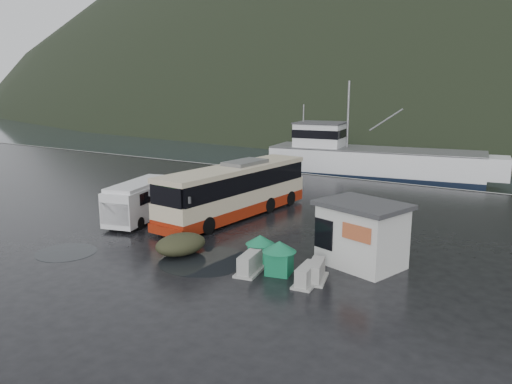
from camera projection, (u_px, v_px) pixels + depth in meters
The scene contains 14 objects.
ground at pixel (191, 233), 27.09m from camera, with size 160.00×160.00×0.00m, color black.
harbor_water at pixel (487, 120), 118.22m from camera, with size 300.00×180.00×0.02m, color black.
quay_edge at pixel (337, 177), 43.66m from camera, with size 160.00×0.60×1.50m, color #999993.
coach_bus at pixel (236, 216), 30.57m from camera, with size 2.98×11.86×3.35m, color beige, non-canonical shape.
white_van at pixel (142, 221), 29.58m from camera, with size 1.95×5.66×2.36m, color silver, non-canonical shape.
waste_bin_left at pixel (260, 263), 22.47m from camera, with size 0.95×0.95×1.32m, color #136B45, non-canonical shape.
waste_bin_right at pixel (279, 274), 21.21m from camera, with size 1.04×1.04×1.45m, color #136B45, non-canonical shape.
dome_tent at pixel (181, 254), 23.64m from camera, with size 1.82×2.55×1.00m, color #2D2F1C, non-canonical shape.
ticket_kiosk at pixel (360, 265), 22.22m from camera, with size 3.67×2.78×2.87m, color silver, non-canonical shape.
jersey_barrier_a at pixel (250, 272), 21.34m from camera, with size 0.87×1.75×0.87m, color #999993, non-canonical shape.
jersey_barrier_b at pixel (316, 280), 20.49m from camera, with size 0.81×1.62×0.81m, color #999993, non-canonical shape.
jersey_barrier_c at pixel (307, 284), 20.07m from camera, with size 0.81×1.61×0.81m, color #999993, non-canonical shape.
fishing_trawler at pixel (374, 167), 49.31m from camera, with size 24.08×5.29×9.63m, color silver, non-canonical shape.
puddles at pixel (223, 253), 23.75m from camera, with size 14.52×11.69×0.01m.
Camera 1 is at (16.83, -20.18, 7.82)m, focal length 35.00 mm.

